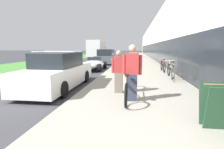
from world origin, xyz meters
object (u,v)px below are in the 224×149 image
Objects in this scene: person_bystander at (119,72)px; vintage_roadster_curbside at (93,65)px; moving_truck at (97,49)px; parked_sedan_curbside at (59,72)px; cruiser_bike_middle at (163,66)px; person_rider at (132,73)px; cruiser_bike_nearest at (171,70)px; tandem_bicycle at (128,86)px; parked_sedan_far at (106,57)px; bike_rack_hoop at (173,71)px; sandwich_board_sign at (217,106)px.

vintage_roadster_curbside is at bearing 110.62° from person_bystander.
moving_truck is at bearing 101.58° from vintage_roadster_curbside.
cruiser_bike_middle is at bearing 44.78° from parked_sedan_curbside.
cruiser_bike_nearest is (2.01, 4.53, -0.47)m from person_rider.
moving_truck is (-6.59, 24.78, 1.01)m from tandem_bicycle.
person_bystander is at bearing -78.29° from parked_sedan_far.
person_rider is at bearing -119.20° from bike_rack_hoop.
vintage_roadster_curbside is (-3.13, 7.88, -0.08)m from tandem_bicycle.
person_bystander is 6.57m from cruiser_bike_middle.
person_bystander is at bearing -133.45° from bike_rack_hoop.
parked_sedan_far reaches higher than tandem_bicycle.
parked_sedan_curbside is at bearing -135.22° from cruiser_bike_middle.
cruiser_bike_middle is 0.44× the size of parked_sedan_far.
parked_sedan_far is at bearing 119.09° from cruiser_bike_nearest.
person_rider reaches higher than person_bystander.
sandwich_board_sign is (-0.22, -8.59, 0.07)m from cruiser_bike_middle.
cruiser_bike_middle is (2.09, 6.59, 0.01)m from tandem_bicycle.
person_bystander is at bearing 119.10° from person_rider.
moving_truck is at bearing 104.89° from tandem_bicycle.
parked_sedan_curbside is at bearing -90.03° from parked_sedan_far.
bike_rack_hoop is 5.33m from parked_sedan_curbside.
sandwich_board_sign is (1.74, -1.62, -0.40)m from person_rider.
person_rider is 26.05m from moving_truck.
cruiser_bike_nearest is 0.44× the size of parked_sedan_far.
moving_truck is at bearing 104.97° from person_rider.
moving_truck is (-8.74, 20.63, 1.00)m from cruiser_bike_nearest.
person_rider is (0.14, -0.38, 0.48)m from tandem_bicycle.
cruiser_bike_middle is at bearing -64.49° from moving_truck.
person_bystander is 0.37× the size of vintage_roadster_curbside.
parked_sedan_far reaches higher than bike_rack_hoop.
tandem_bicycle is at bearing -77.29° from parked_sedan_far.
vintage_roadster_curbside is (-5.00, 9.88, -0.16)m from sandwich_board_sign.
parked_sedan_curbside is 1.17× the size of vintage_roadster_curbside.
cruiser_bike_middle is at bearing 88.55° from sandwich_board_sign.
person_rider is 2.41m from sandwich_board_sign.
person_bystander is at bearing -111.89° from cruiser_bike_middle.
moving_truck is (-8.68, 18.20, 1.00)m from cruiser_bike_middle.
cruiser_bike_nearest reaches higher than sandwich_board_sign.
parked_sedan_curbside is at bearing -163.10° from bike_rack_hoop.
sandwich_board_sign is at bearing -92.57° from cruiser_bike_nearest.
parked_sedan_far is (-5.14, 6.91, 0.19)m from cruiser_bike_middle.
sandwich_board_sign is at bearing -42.99° from person_rider.
sandwich_board_sign is (-0.28, -6.15, 0.07)m from cruiser_bike_nearest.
person_rider is 3.70m from parked_sedan_curbside.
vintage_roadster_curbside reaches higher than bike_rack_hoop.
parked_sedan_curbside reaches higher than sandwich_board_sign.
cruiser_bike_nearest is at bearing -67.03° from moving_truck.
cruiser_bike_nearest is at bearing 84.48° from bike_rack_hoop.
cruiser_bike_nearest is 0.30× the size of moving_truck.
tandem_bicycle is 1.88× the size of person_bystander.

